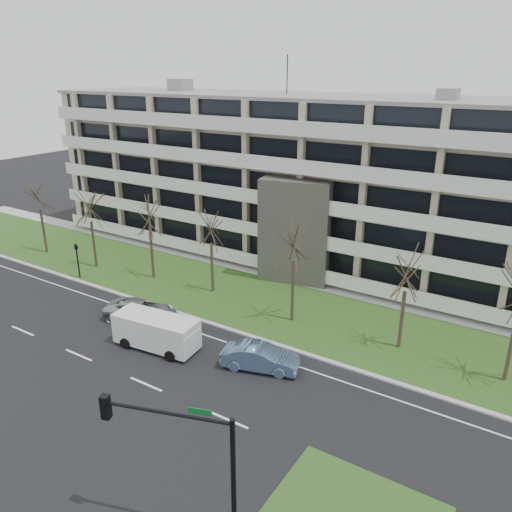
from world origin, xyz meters
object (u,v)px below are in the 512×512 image
Objects in this scene: blue_sedan at (260,357)px; silver_pickup at (141,310)px; traffic_signal at (188,455)px; pedestrian_signal at (77,256)px; white_van at (157,329)px.

silver_pickup is at bearing 68.76° from blue_sedan.
traffic_signal is (3.98, -11.51, 3.23)m from blue_sedan.
pedestrian_signal is at bearing 130.89° from traffic_signal.
traffic_signal is at bearing -144.27° from silver_pickup.
traffic_signal reaches higher than silver_pickup.
silver_pickup is 1.67× the size of pedestrian_signal.
blue_sedan reaches higher than silver_pickup.
silver_pickup is at bearing 4.25° from pedestrian_signal.
silver_pickup is 19.54m from traffic_signal.
pedestrian_signal reaches higher than blue_sedan.
pedestrian_signal is at bearing 63.15° from blue_sedan.
blue_sedan is at bearing 90.89° from traffic_signal.
white_van reaches higher than blue_sedan.
traffic_signal is (14.87, -12.25, 3.27)m from silver_pickup.
traffic_signal reaches higher than white_van.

